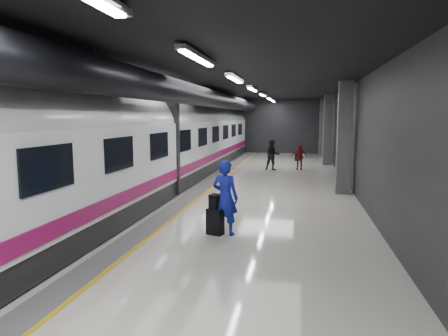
{
  "coord_description": "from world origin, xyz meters",
  "views": [
    {
      "loc": [
        2.83,
        -14.63,
        3.1
      ],
      "look_at": [
        0.3,
        -1.42,
        1.37
      ],
      "focal_mm": 32.0,
      "sensor_mm": 36.0,
      "label": 1
    }
  ],
  "objects": [
    {
      "name": "shoulder_bag",
      "position": [
        0.64,
        -4.58,
        0.88
      ],
      "size": [
        0.31,
        0.28,
        0.37
      ],
      "primitive_type": "cube",
      "rotation": [
        0.0,
        0.0,
        -0.6
      ],
      "color": "black",
      "rests_on": "suitcase_main"
    },
    {
      "name": "traveler_far_b",
      "position": [
        2.79,
        9.22,
        0.76
      ],
      "size": [
        0.91,
        0.43,
        1.51
      ],
      "primitive_type": "imported",
      "rotation": [
        0.0,
        0.0,
        -0.07
      ],
      "color": "maroon",
      "rests_on": "ground"
    },
    {
      "name": "train",
      "position": [
        -3.25,
        -0.0,
        2.07
      ],
      "size": [
        3.05,
        38.0,
        4.05
      ],
      "color": "black",
      "rests_on": "ground"
    },
    {
      "name": "suitcase_far",
      "position": [
        2.66,
        13.97,
        0.27
      ],
      "size": [
        0.38,
        0.26,
        0.53
      ],
      "primitive_type": "cube",
      "rotation": [
        0.0,
        0.0,
        0.08
      ],
      "color": "black",
      "rests_on": "ground"
    },
    {
      "name": "ground",
      "position": [
        0.0,
        0.0,
        0.0
      ],
      "size": [
        40.0,
        40.0,
        0.0
      ],
      "primitive_type": "plane",
      "color": "silver",
      "rests_on": "ground"
    },
    {
      "name": "traveler_main",
      "position": [
        0.92,
        -4.51,
        0.99
      ],
      "size": [
        0.83,
        0.66,
        1.99
      ],
      "primitive_type": "imported",
      "rotation": [
        0.0,
        0.0,
        2.86
      ],
      "color": "#1B1FCC",
      "rests_on": "ground"
    },
    {
      "name": "platform_hall",
      "position": [
        -0.29,
        0.96,
        3.54
      ],
      "size": [
        10.02,
        40.02,
        4.51
      ],
      "color": "black",
      "rests_on": "ground"
    },
    {
      "name": "traveler_far_a",
      "position": [
        1.25,
        8.62,
        0.89
      ],
      "size": [
        1.01,
        0.87,
        1.77
      ],
      "primitive_type": "imported",
      "rotation": [
        0.0,
        0.0,
        0.27
      ],
      "color": "black",
      "rests_on": "ground"
    },
    {
      "name": "suitcase_main",
      "position": [
        0.67,
        -4.57,
        0.35
      ],
      "size": [
        0.49,
        0.4,
        0.69
      ],
      "primitive_type": "cube",
      "rotation": [
        0.0,
        0.0,
        -0.36
      ],
      "color": "black",
      "rests_on": "ground"
    }
  ]
}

